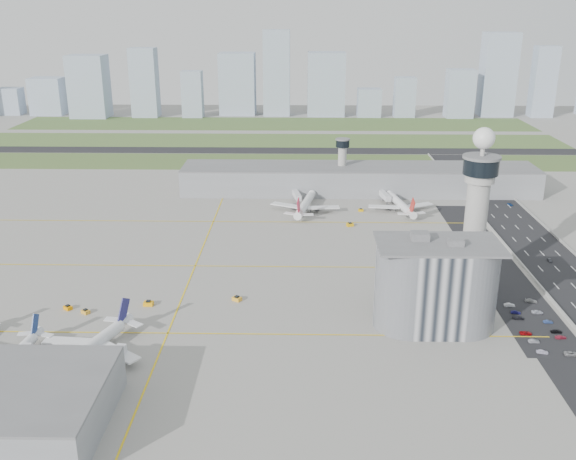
{
  "coord_description": "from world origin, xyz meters",
  "views": [
    {
      "loc": [
        5.27,
        -224.59,
        106.44
      ],
      "look_at": [
        0.0,
        35.0,
        15.0
      ],
      "focal_mm": 40.0,
      "sensor_mm": 36.0,
      "label": 1
    }
  ],
  "objects_px": {
    "admin_building": "(436,285)",
    "car_hw_2": "(510,204)",
    "jet_bridge_far_1": "(381,195)",
    "tug_4": "(350,224)",
    "control_tower": "(477,205)",
    "jet_bridge_far_0": "(295,194)",
    "car_hw_4": "(460,178)",
    "car_lot_2": "(526,333)",
    "tug_1": "(86,311)",
    "airplane_near_c": "(89,340)",
    "car_lot_1": "(534,341)",
    "car_lot_4": "(516,312)",
    "car_lot_7": "(561,337)",
    "car_lot_0": "(542,352)",
    "car_lot_3": "(518,318)",
    "car_lot_8": "(556,331)",
    "airplane_far_b": "(401,199)",
    "car_lot_10": "(537,312)",
    "secondary_tower": "(342,160)",
    "airplane_near_b": "(11,353)",
    "tug_0": "(68,307)",
    "airplane_far_a": "(305,199)",
    "car_lot_6": "(571,354)",
    "car_lot_9": "(548,322)",
    "jet_bridge_near_1": "(2,374)",
    "tug_2": "(148,303)",
    "tug_5": "(361,210)",
    "car_hw_1": "(550,260)",
    "car_lot_11": "(531,301)",
    "tug_3": "(237,298)",
    "car_lot_5": "(509,305)",
    "jet_bridge_near_2": "(103,375)"
  },
  "relations": [
    {
      "from": "airplane_near_c",
      "to": "tug_4",
      "type": "height_order",
      "value": "airplane_near_c"
    },
    {
      "from": "car_lot_11",
      "to": "car_hw_1",
      "type": "height_order",
      "value": "car_lot_11"
    },
    {
      "from": "car_lot_10",
      "to": "secondary_tower",
      "type": "bearing_deg",
      "value": 24.22
    },
    {
      "from": "car_lot_0",
      "to": "car_lot_3",
      "type": "bearing_deg",
      "value": 9.58
    },
    {
      "from": "car_lot_7",
      "to": "admin_building",
      "type": "bearing_deg",
      "value": 71.28
    },
    {
      "from": "airplane_far_a",
      "to": "car_lot_6",
      "type": "distance_m",
      "value": 174.02
    },
    {
      "from": "tug_4",
      "to": "car_lot_7",
      "type": "relative_size",
      "value": 0.89
    },
    {
      "from": "tug_0",
      "to": "car_lot_11",
      "type": "bearing_deg",
      "value": 130.41
    },
    {
      "from": "tug_4",
      "to": "car_lot_2",
      "type": "height_order",
      "value": "tug_4"
    },
    {
      "from": "jet_bridge_near_1",
      "to": "tug_2",
      "type": "xyz_separation_m",
      "value": [
        31.59,
        52.4,
        -1.84
      ]
    },
    {
      "from": "tug_1",
      "to": "tug_4",
      "type": "xyz_separation_m",
      "value": [
        103.46,
        99.81,
        0.12
      ]
    },
    {
      "from": "car_lot_0",
      "to": "car_lot_7",
      "type": "distance_m",
      "value": 13.88
    },
    {
      "from": "jet_bridge_far_1",
      "to": "car_lot_10",
      "type": "bearing_deg",
      "value": 5.5
    },
    {
      "from": "jet_bridge_near_1",
      "to": "car_lot_4",
      "type": "bearing_deg",
      "value": -63.87
    },
    {
      "from": "secondary_tower",
      "to": "car_lot_2",
      "type": "relative_size",
      "value": 7.71
    },
    {
      "from": "car_lot_6",
      "to": "car_hw_4",
      "type": "bearing_deg",
      "value": -2.64
    },
    {
      "from": "jet_bridge_far_0",
      "to": "car_lot_4",
      "type": "height_order",
      "value": "jet_bridge_far_0"
    },
    {
      "from": "jet_bridge_near_2",
      "to": "car_lot_7",
      "type": "xyz_separation_m",
      "value": [
        146.45,
        30.02,
        -2.3
      ]
    },
    {
      "from": "admin_building",
      "to": "car_lot_2",
      "type": "bearing_deg",
      "value": -11.88
    },
    {
      "from": "tug_0",
      "to": "car_lot_3",
      "type": "relative_size",
      "value": 0.75
    },
    {
      "from": "tug_0",
      "to": "car_lot_5",
      "type": "height_order",
      "value": "tug_0"
    },
    {
      "from": "secondary_tower",
      "to": "airplane_far_a",
      "type": "distance_m",
      "value": 47.38
    },
    {
      "from": "tug_2",
      "to": "tug_5",
      "type": "relative_size",
      "value": 1.28
    },
    {
      "from": "tug_3",
      "to": "car_lot_7",
      "type": "relative_size",
      "value": 0.87
    },
    {
      "from": "car_lot_1",
      "to": "car_lot_4",
      "type": "relative_size",
      "value": 1.02
    },
    {
      "from": "car_lot_8",
      "to": "car_hw_2",
      "type": "relative_size",
      "value": 0.96
    },
    {
      "from": "car_lot_10",
      "to": "car_hw_1",
      "type": "height_order",
      "value": "car_hw_1"
    },
    {
      "from": "control_tower",
      "to": "jet_bridge_far_0",
      "type": "distance_m",
      "value": 145.99
    },
    {
      "from": "jet_bridge_far_0",
      "to": "car_lot_4",
      "type": "xyz_separation_m",
      "value": [
        82.11,
        -144.67,
        -2.24
      ]
    },
    {
      "from": "control_tower",
      "to": "airplane_near_c",
      "type": "bearing_deg",
      "value": -157.95
    },
    {
      "from": "car_hw_4",
      "to": "car_lot_2",
      "type": "bearing_deg",
      "value": -96.4
    },
    {
      "from": "tug_1",
      "to": "car_hw_1",
      "type": "bearing_deg",
      "value": -38.42
    },
    {
      "from": "airplane_near_b",
      "to": "tug_0",
      "type": "xyz_separation_m",
      "value": [
        3.51,
        39.85,
        -4.11
      ]
    },
    {
      "from": "tug_2",
      "to": "car_lot_6",
      "type": "relative_size",
      "value": 0.75
    },
    {
      "from": "tug_1",
      "to": "car_lot_9",
      "type": "bearing_deg",
      "value": -55.86
    },
    {
      "from": "admin_building",
      "to": "car_hw_2",
      "type": "distance_m",
      "value": 161.24
    },
    {
      "from": "jet_bridge_far_0",
      "to": "car_lot_9",
      "type": "bearing_deg",
      "value": 20.99
    },
    {
      "from": "airplane_far_b",
      "to": "car_lot_10",
      "type": "bearing_deg",
      "value": -175.43
    },
    {
      "from": "airplane_near_b",
      "to": "car_lot_1",
      "type": "height_order",
      "value": "airplane_near_b"
    },
    {
      "from": "admin_building",
      "to": "airplane_far_b",
      "type": "bearing_deg",
      "value": 86.6
    },
    {
      "from": "jet_bridge_far_1",
      "to": "tug_4",
      "type": "distance_m",
      "value": 52.41
    },
    {
      "from": "car_lot_5",
      "to": "car_hw_1",
      "type": "bearing_deg",
      "value": -33.09
    },
    {
      "from": "jet_bridge_near_1",
      "to": "car_lot_9",
      "type": "xyz_separation_m",
      "value": [
        176.2,
        41.17,
        -2.31
      ]
    },
    {
      "from": "jet_bridge_far_0",
      "to": "car_lot_5",
      "type": "height_order",
      "value": "jet_bridge_far_0"
    },
    {
      "from": "admin_building",
      "to": "car_hw_1",
      "type": "distance_m",
      "value": 88.16
    },
    {
      "from": "jet_bridge_far_0",
      "to": "car_lot_5",
      "type": "bearing_deg",
      "value": 20.43
    },
    {
      "from": "car_lot_11",
      "to": "car_hw_1",
      "type": "bearing_deg",
      "value": -18.86
    },
    {
      "from": "car_lot_1",
      "to": "control_tower",
      "type": "bearing_deg",
      "value": 14.07
    },
    {
      "from": "tug_4",
      "to": "car_lot_10",
      "type": "bearing_deg",
      "value": 17.15
    },
    {
      "from": "tug_2",
      "to": "car_lot_11",
      "type": "relative_size",
      "value": 0.78
    }
  ]
}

